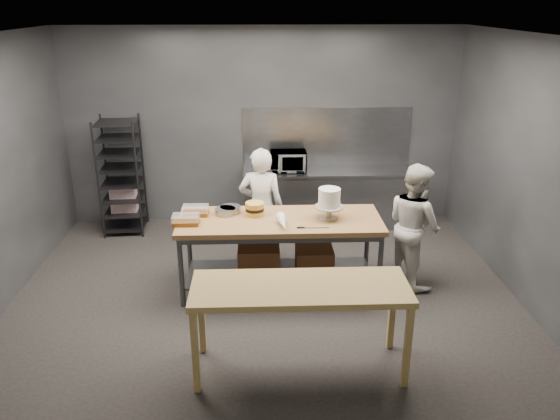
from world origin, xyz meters
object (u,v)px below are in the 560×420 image
(work_table, at_px, (281,245))
(speed_rack, at_px, (122,177))
(chef_behind, at_px, (261,208))
(near_counter, at_px, (300,294))
(layer_cake, at_px, (255,209))
(microwave, at_px, (288,161))
(frosted_cake_stand, at_px, (329,200))
(chef_right, at_px, (414,225))

(work_table, relative_size, speed_rack, 1.37)
(chef_behind, bearing_deg, work_table, 116.29)
(near_counter, height_order, speed_rack, speed_rack)
(layer_cake, bearing_deg, near_counter, -76.13)
(work_table, distance_m, layer_cake, 0.54)
(near_counter, relative_size, chef_behind, 1.25)
(speed_rack, height_order, layer_cake, speed_rack)
(chef_behind, bearing_deg, layer_cake, 89.76)
(microwave, bearing_deg, layer_cake, -104.90)
(near_counter, bearing_deg, layer_cake, 103.87)
(near_counter, distance_m, layer_cake, 1.77)
(frosted_cake_stand, distance_m, layer_cake, 0.90)
(near_counter, xyz_separation_m, layer_cake, (-0.42, 1.71, 0.19))
(speed_rack, relative_size, frosted_cake_stand, 4.68)
(layer_cake, bearing_deg, work_table, -21.79)
(chef_right, bearing_deg, chef_behind, 51.63)
(speed_rack, distance_m, layer_cake, 2.69)
(chef_behind, height_order, layer_cake, chef_behind)
(near_counter, height_order, chef_right, chef_right)
(frosted_cake_stand, height_order, layer_cake, frosted_cake_stand)
(near_counter, distance_m, frosted_cake_stand, 1.66)
(speed_rack, xyz_separation_m, frosted_cake_stand, (2.88, -1.94, 0.30))
(work_table, relative_size, layer_cake, 10.77)
(chef_behind, bearing_deg, chef_right, 170.49)
(speed_rack, relative_size, layer_cake, 7.85)
(chef_behind, height_order, frosted_cake_stand, chef_behind)
(chef_right, relative_size, frosted_cake_stand, 4.12)
(chef_right, relative_size, layer_cake, 6.91)
(work_table, height_order, chef_behind, chef_behind)
(near_counter, xyz_separation_m, speed_rack, (-2.43, 3.50, 0.04))
(work_table, bearing_deg, layer_cake, 158.21)
(chef_behind, xyz_separation_m, layer_cake, (-0.08, -0.56, 0.20))
(speed_rack, bearing_deg, microwave, 1.83)
(near_counter, bearing_deg, speed_rack, 124.71)
(work_table, relative_size, frosted_cake_stand, 6.41)
(near_counter, bearing_deg, microwave, 88.77)
(speed_rack, distance_m, chef_right, 4.34)
(near_counter, bearing_deg, frosted_cake_stand, 73.96)
(microwave, relative_size, layer_cake, 2.43)
(near_counter, relative_size, frosted_cake_stand, 5.35)
(speed_rack, xyz_separation_m, chef_behind, (2.08, -1.23, -0.05))
(work_table, distance_m, chef_right, 1.65)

